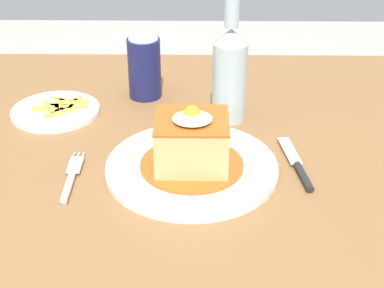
{
  "coord_description": "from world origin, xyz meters",
  "views": [
    {
      "loc": [
        0.09,
        -0.92,
        1.26
      ],
      "look_at": [
        0.08,
        -0.1,
        0.79
      ],
      "focal_mm": 54.5,
      "sensor_mm": 36.0,
      "label": 1
    }
  ],
  "objects_px": {
    "main_plate": "(192,167)",
    "side_plate_fries": "(56,111)",
    "beer_bottle_clear": "(230,69)",
    "fork": "(70,180)",
    "knife": "(299,169)",
    "soda_can": "(144,68)"
  },
  "relations": [
    {
      "from": "main_plate",
      "to": "side_plate_fries",
      "type": "relative_size",
      "value": 1.65
    },
    {
      "from": "main_plate",
      "to": "beer_bottle_clear",
      "type": "distance_m",
      "value": 0.22
    },
    {
      "from": "fork",
      "to": "main_plate",
      "type": "bearing_deg",
      "value": 10.66
    },
    {
      "from": "knife",
      "to": "soda_can",
      "type": "relative_size",
      "value": 1.34
    },
    {
      "from": "fork",
      "to": "knife",
      "type": "relative_size",
      "value": 0.85
    },
    {
      "from": "main_plate",
      "to": "beer_bottle_clear",
      "type": "bearing_deg",
      "value": 70.76
    },
    {
      "from": "soda_can",
      "to": "side_plate_fries",
      "type": "height_order",
      "value": "soda_can"
    },
    {
      "from": "fork",
      "to": "beer_bottle_clear",
      "type": "height_order",
      "value": "beer_bottle_clear"
    },
    {
      "from": "main_plate",
      "to": "fork",
      "type": "relative_size",
      "value": 1.98
    },
    {
      "from": "soda_can",
      "to": "side_plate_fries",
      "type": "bearing_deg",
      "value": -154.08
    },
    {
      "from": "fork",
      "to": "knife",
      "type": "height_order",
      "value": "same"
    },
    {
      "from": "main_plate",
      "to": "beer_bottle_clear",
      "type": "xyz_separation_m",
      "value": [
        0.07,
        0.19,
        0.09
      ]
    },
    {
      "from": "fork",
      "to": "soda_can",
      "type": "bearing_deg",
      "value": 74.29
    },
    {
      "from": "fork",
      "to": "side_plate_fries",
      "type": "bearing_deg",
      "value": 107.21
    },
    {
      "from": "beer_bottle_clear",
      "to": "side_plate_fries",
      "type": "bearing_deg",
      "value": 177.22
    },
    {
      "from": "knife",
      "to": "beer_bottle_clear",
      "type": "bearing_deg",
      "value": 119.42
    },
    {
      "from": "knife",
      "to": "soda_can",
      "type": "height_order",
      "value": "soda_can"
    },
    {
      "from": "main_plate",
      "to": "soda_can",
      "type": "xyz_separation_m",
      "value": [
        -0.1,
        0.29,
        0.05
      ]
    },
    {
      "from": "side_plate_fries",
      "to": "fork",
      "type": "bearing_deg",
      "value": -72.79
    },
    {
      "from": "soda_can",
      "to": "beer_bottle_clear",
      "type": "xyz_separation_m",
      "value": [
        0.17,
        -0.1,
        0.04
      ]
    },
    {
      "from": "beer_bottle_clear",
      "to": "side_plate_fries",
      "type": "distance_m",
      "value": 0.35
    },
    {
      "from": "main_plate",
      "to": "knife",
      "type": "xyz_separation_m",
      "value": [
        0.17,
        0.0,
        -0.0
      ]
    }
  ]
}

